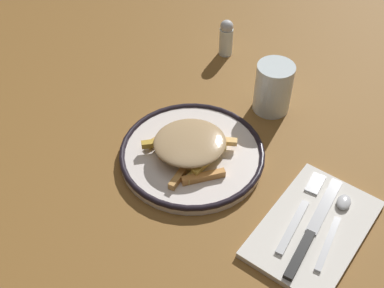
% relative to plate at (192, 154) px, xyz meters
% --- Properties ---
extents(ground_plane, '(2.60, 2.60, 0.00)m').
position_rel_plate_xyz_m(ground_plane, '(0.00, 0.00, -0.01)').
color(ground_plane, brown).
extents(plate, '(0.25, 0.25, 0.02)m').
position_rel_plate_xyz_m(plate, '(0.00, 0.00, 0.00)').
color(plate, silver).
rests_on(plate, ground_plane).
extents(fries_heap, '(0.17, 0.17, 0.04)m').
position_rel_plate_xyz_m(fries_heap, '(0.00, -0.01, 0.03)').
color(fries_heap, '#F0B963').
rests_on(fries_heap, plate).
extents(napkin, '(0.14, 0.22, 0.01)m').
position_rel_plate_xyz_m(napkin, '(0.24, -0.01, -0.01)').
color(napkin, silver).
rests_on(napkin, ground_plane).
extents(fork, '(0.04, 0.18, 0.00)m').
position_rel_plate_xyz_m(fork, '(0.21, 0.00, 0.00)').
color(fork, silver).
rests_on(fork, napkin).
extents(knife, '(0.04, 0.21, 0.01)m').
position_rel_plate_xyz_m(knife, '(0.24, -0.03, 0.00)').
color(knife, black).
rests_on(knife, napkin).
extents(spoon, '(0.04, 0.15, 0.01)m').
position_rel_plate_xyz_m(spoon, '(0.26, 0.03, 0.00)').
color(spoon, silver).
rests_on(spoon, napkin).
extents(water_glass, '(0.07, 0.07, 0.10)m').
position_rel_plate_xyz_m(water_glass, '(0.04, 0.20, 0.04)').
color(water_glass, silver).
rests_on(water_glass, ground_plane).
extents(salt_shaker, '(0.03, 0.03, 0.08)m').
position_rel_plate_xyz_m(salt_shaker, '(-0.13, 0.29, 0.03)').
color(salt_shaker, silver).
rests_on(salt_shaker, ground_plane).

